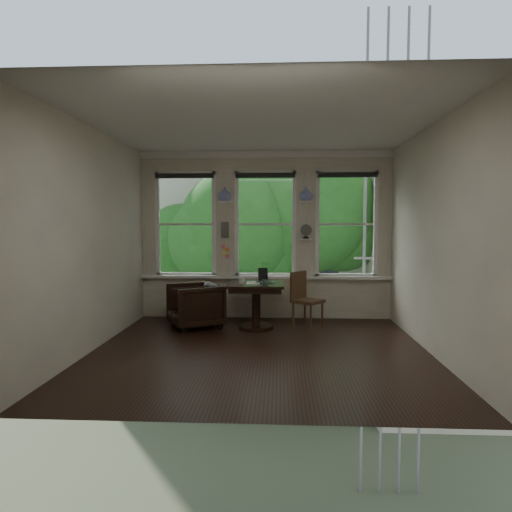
# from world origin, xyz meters

# --- Properties ---
(ground) EXTENTS (4.50, 4.50, 0.00)m
(ground) POSITION_xyz_m (0.00, 0.00, 0.00)
(ground) COLOR black
(ground) RESTS_ON ground
(ceiling) EXTENTS (4.50, 4.50, 0.00)m
(ceiling) POSITION_xyz_m (0.00, 0.00, 3.00)
(ceiling) COLOR silver
(ceiling) RESTS_ON ground
(wall_back) EXTENTS (4.50, 0.00, 4.50)m
(wall_back) POSITION_xyz_m (0.00, 2.25, 1.50)
(wall_back) COLOR beige
(wall_back) RESTS_ON ground
(wall_front) EXTENTS (4.50, 0.00, 4.50)m
(wall_front) POSITION_xyz_m (0.00, -2.25, 1.50)
(wall_front) COLOR beige
(wall_front) RESTS_ON ground
(wall_left) EXTENTS (0.00, 4.50, 4.50)m
(wall_left) POSITION_xyz_m (-2.25, 0.00, 1.50)
(wall_left) COLOR beige
(wall_left) RESTS_ON ground
(wall_right) EXTENTS (0.00, 4.50, 4.50)m
(wall_right) POSITION_xyz_m (2.25, 0.00, 1.50)
(wall_right) COLOR beige
(wall_right) RESTS_ON ground
(window_left) EXTENTS (1.10, 0.12, 1.90)m
(window_left) POSITION_xyz_m (-1.45, 2.25, 1.70)
(window_left) COLOR white
(window_left) RESTS_ON ground
(window_center) EXTENTS (1.10, 0.12, 1.90)m
(window_center) POSITION_xyz_m (0.00, 2.25, 1.70)
(window_center) COLOR white
(window_center) RESTS_ON ground
(window_right) EXTENTS (1.10, 0.12, 1.90)m
(window_right) POSITION_xyz_m (1.45, 2.25, 1.70)
(window_right) COLOR white
(window_right) RESTS_ON ground
(shelf_left) EXTENTS (0.26, 0.16, 0.03)m
(shelf_left) POSITION_xyz_m (-0.72, 2.15, 2.10)
(shelf_left) COLOR white
(shelf_left) RESTS_ON ground
(shelf_right) EXTENTS (0.26, 0.16, 0.03)m
(shelf_right) POSITION_xyz_m (0.72, 2.15, 2.10)
(shelf_right) COLOR white
(shelf_right) RESTS_ON ground
(intercom) EXTENTS (0.14, 0.06, 0.28)m
(intercom) POSITION_xyz_m (-0.72, 2.18, 1.60)
(intercom) COLOR #59544F
(intercom) RESTS_ON ground
(sticky_notes) EXTENTS (0.16, 0.01, 0.24)m
(sticky_notes) POSITION_xyz_m (-0.72, 2.19, 1.25)
(sticky_notes) COLOR pink
(sticky_notes) RESTS_ON ground
(desk_fan) EXTENTS (0.20, 0.20, 0.24)m
(desk_fan) POSITION_xyz_m (0.72, 2.13, 1.53)
(desk_fan) COLOR #59544F
(desk_fan) RESTS_ON ground
(vase_left) EXTENTS (0.24, 0.24, 0.25)m
(vase_left) POSITION_xyz_m (-0.72, 2.15, 2.24)
(vase_left) COLOR white
(vase_left) RESTS_ON shelf_left
(vase_right) EXTENTS (0.24, 0.24, 0.25)m
(vase_right) POSITION_xyz_m (0.72, 2.15, 2.24)
(vase_right) COLOR white
(vase_right) RESTS_ON shelf_right
(table) EXTENTS (0.90, 0.90, 0.75)m
(table) POSITION_xyz_m (-0.12, 1.31, 0.38)
(table) COLOR black
(table) RESTS_ON ground
(armchair_left) EXTENTS (1.08, 1.07, 0.73)m
(armchair_left) POSITION_xyz_m (-1.12, 1.34, 0.37)
(armchair_left) COLOR black
(armchair_left) RESTS_ON ground
(cushion_red) EXTENTS (0.45, 0.45, 0.06)m
(cushion_red) POSITION_xyz_m (-1.12, 1.34, 0.45)
(cushion_red) COLOR maroon
(cushion_red) RESTS_ON armchair_left
(side_chair_right) EXTENTS (0.59, 0.59, 0.92)m
(side_chair_right) POSITION_xyz_m (0.72, 1.37, 0.46)
(side_chair_right) COLOR #49331A
(side_chair_right) RESTS_ON ground
(laptop) EXTENTS (0.32, 0.22, 0.02)m
(laptop) POSITION_xyz_m (0.02, 1.27, 0.76)
(laptop) COLOR black
(laptop) RESTS_ON table
(mug) EXTENTS (0.14, 0.14, 0.10)m
(mug) POSITION_xyz_m (-0.34, 1.19, 0.80)
(mug) COLOR white
(mug) RESTS_ON table
(drinking_glass) EXTENTS (0.15, 0.15, 0.10)m
(drinking_glass) POSITION_xyz_m (0.05, 1.00, 0.80)
(drinking_glass) COLOR white
(drinking_glass) RESTS_ON table
(tablet) EXTENTS (0.17, 0.11, 0.22)m
(tablet) POSITION_xyz_m (-0.02, 1.60, 0.86)
(tablet) COLOR black
(tablet) RESTS_ON table
(papers) EXTENTS (0.22, 0.30, 0.00)m
(papers) POSITION_xyz_m (-0.16, 1.31, 0.75)
(papers) COLOR silver
(papers) RESTS_ON table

